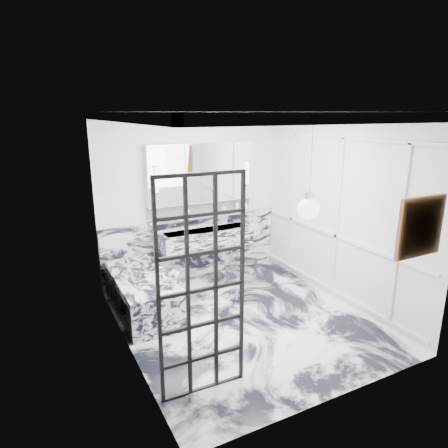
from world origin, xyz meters
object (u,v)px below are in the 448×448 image
crittall_door (202,290)px  mirror_cabinet (202,173)px  trough_sink (207,238)px  bathtub (143,293)px

crittall_door → mirror_cabinet: (1.25, 2.79, 0.69)m
crittall_door → mirror_cabinet: mirror_cabinet is taller
crittall_door → mirror_cabinet: 3.13m
trough_sink → mirror_cabinet: (-0.00, 0.17, 1.09)m
mirror_cabinet → crittall_door: bearing=-114.2°
mirror_cabinet → bathtub: mirror_cabinet is taller
crittall_door → bathtub: crittall_door is taller
trough_sink → mirror_cabinet: size_ratio=0.84×
mirror_cabinet → bathtub: size_ratio=1.15×
mirror_cabinet → bathtub: (-1.32, -0.83, -1.54)m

